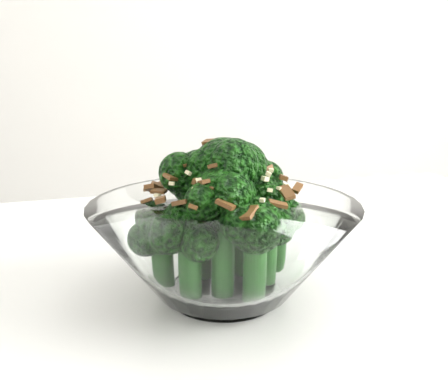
{
  "coord_description": "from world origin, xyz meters",
  "views": [
    {
      "loc": [
        0.05,
        -0.26,
        0.93
      ],
      "look_at": [
        0.03,
        0.12,
        0.84
      ],
      "focal_mm": 40.0,
      "sensor_mm": 36.0,
      "label": 1
    }
  ],
  "objects": [
    {
      "name": "broccoli_dish",
      "position": [
        0.03,
        0.12,
        0.8
      ],
      "size": [
        0.21,
        0.21,
        0.13
      ],
      "color": "white",
      "rests_on": "table"
    }
  ]
}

